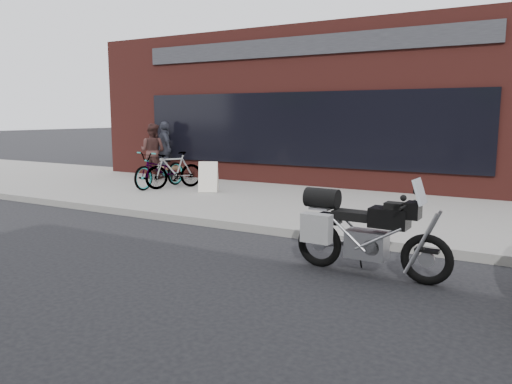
{
  "coord_description": "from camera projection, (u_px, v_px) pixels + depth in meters",
  "views": [
    {
      "loc": [
        3.83,
        -3.51,
        2.08
      ],
      "look_at": [
        -0.1,
        3.4,
        0.85
      ],
      "focal_mm": 35.0,
      "sensor_mm": 36.0,
      "label": 1
    }
  ],
  "objects": [
    {
      "name": "ground",
      "position": [
        104.0,
        316.0,
        5.2
      ],
      "size": [
        120.0,
        120.0,
        0.0
      ],
      "primitive_type": "plane",
      "color": "black",
      "rests_on": "ground"
    },
    {
      "name": "bicycle_rear",
      "position": [
        174.0,
        170.0,
        13.24
      ],
      "size": [
        1.17,
        1.62,
        0.96
      ],
      "primitive_type": "imported",
      "rotation": [
        0.0,
        0.0,
        -0.5
      ],
      "color": "gray",
      "rests_on": "near_sidewalk"
    },
    {
      "name": "near_sidewalk",
      "position": [
        339.0,
        205.0,
        11.2
      ],
      "size": [
        44.0,
        6.0,
        0.15
      ],
      "primitive_type": "cube",
      "color": "gray",
      "rests_on": "ground"
    },
    {
      "name": "motorcycle",
      "position": [
        360.0,
        231.0,
        6.53
      ],
      "size": [
        2.09,
        0.67,
        1.32
      ],
      "rotation": [
        0.0,
        0.0,
        -0.04
      ],
      "color": "black",
      "rests_on": "ground"
    },
    {
      "name": "cafe_patron_left",
      "position": [
        153.0,
        151.0,
        15.23
      ],
      "size": [
        0.93,
        0.79,
        1.68
      ],
      "primitive_type": "imported",
      "rotation": [
        0.0,
        0.0,
        3.35
      ],
      "color": "#412623",
      "rests_on": "near_sidewalk"
    },
    {
      "name": "bicycle_front",
      "position": [
        160.0,
        169.0,
        13.33
      ],
      "size": [
        0.73,
        1.89,
        0.98
      ],
      "primitive_type": "imported",
      "rotation": [
        0.0,
        0.0,
        -0.04
      ],
      "color": "gray",
      "rests_on": "near_sidewalk"
    },
    {
      "name": "storefront",
      "position": [
        356.0,
        110.0,
        17.85
      ],
      "size": [
        14.0,
        10.07,
        4.5
      ],
      "color": "#59211C",
      "rests_on": "ground"
    },
    {
      "name": "cafe_table",
      "position": [
        171.0,
        168.0,
        14.67
      ],
      "size": [
        0.73,
        0.73,
        0.42
      ],
      "color": "black",
      "rests_on": "near_sidewalk"
    },
    {
      "name": "cafe_patron_right",
      "position": [
        165.0,
        150.0,
        15.52
      ],
      "size": [
        1.08,
        0.92,
        1.74
      ],
      "primitive_type": "imported",
      "rotation": [
        0.0,
        0.0,
        2.55
      ],
      "color": "#373946",
      "rests_on": "near_sidewalk"
    },
    {
      "name": "sandwich_sign",
      "position": [
        208.0,
        177.0,
        12.66
      ],
      "size": [
        0.63,
        0.61,
        0.77
      ],
      "rotation": [
        0.0,
        0.0,
        0.5
      ],
      "color": "white",
      "rests_on": "near_sidewalk"
    }
  ]
}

